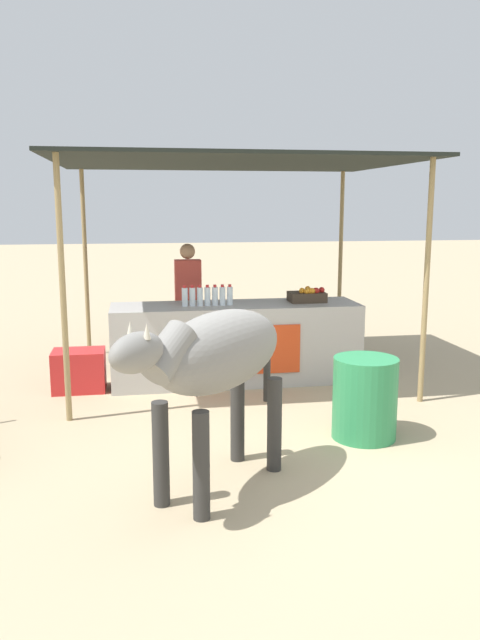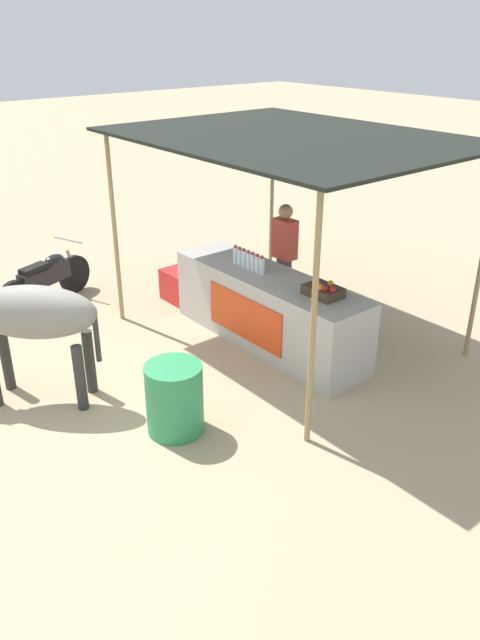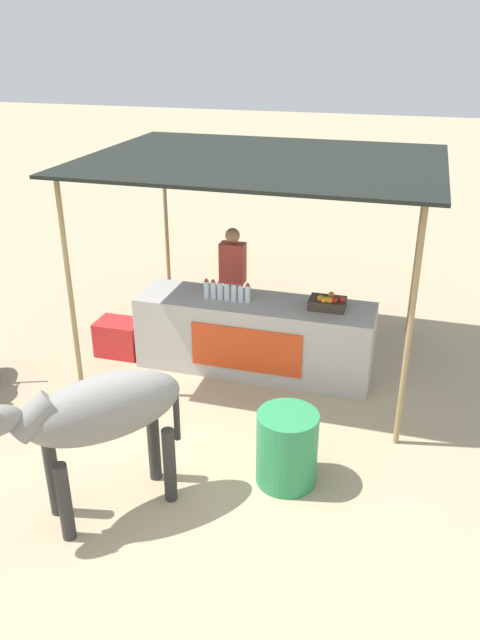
{
  "view_description": "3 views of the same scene",
  "coord_description": "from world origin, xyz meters",
  "px_view_note": "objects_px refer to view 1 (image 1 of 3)",
  "views": [
    {
      "loc": [
        -1.17,
        -5.16,
        2.16
      ],
      "look_at": [
        -0.05,
        1.59,
        0.88
      ],
      "focal_mm": 35.0,
      "sensor_mm": 36.0,
      "label": 1
    },
    {
      "loc": [
        5.52,
        -2.8,
        3.89
      ],
      "look_at": [
        0.46,
        1.34,
        0.75
      ],
      "focal_mm": 35.0,
      "sensor_mm": 36.0,
      "label": 2
    },
    {
      "loc": [
        1.82,
        -4.74,
        4.05
      ],
      "look_at": [
        0.02,
        1.45,
        1.04
      ],
      "focal_mm": 35.0,
      "sensor_mm": 36.0,
      "label": 3
    }
  ],
  "objects_px": {
    "vendor_behind_counter": "(188,305)",
    "fruit_crate": "(308,296)",
    "cow": "(216,359)",
    "cooler_box": "(79,370)",
    "stall_counter": "(236,343)",
    "water_barrel": "(365,398)"
  },
  "relations": [
    {
      "from": "stall_counter",
      "to": "water_barrel",
      "type": "relative_size",
      "value": 3.92
    },
    {
      "from": "vendor_behind_counter",
      "to": "cow",
      "type": "xyz_separation_m",
      "value": [
        -0.1,
        -3.68,
        0.18
      ]
    },
    {
      "from": "stall_counter",
      "to": "cow",
      "type": "height_order",
      "value": "cow"
    },
    {
      "from": "cow",
      "to": "fruit_crate",
      "type": "bearing_deg",
      "value": 62.79
    },
    {
      "from": "cooler_box",
      "to": "fruit_crate",
      "type": "bearing_deg",
      "value": 2.88
    },
    {
      "from": "cow",
      "to": "vendor_behind_counter",
      "type": "bearing_deg",
      "value": 88.43
    },
    {
      "from": "fruit_crate",
      "to": "cooler_box",
      "type": "height_order",
      "value": "fruit_crate"
    },
    {
      "from": "vendor_behind_counter",
      "to": "cooler_box",
      "type": "xyz_separation_m",
      "value": [
        -1.36,
        -0.85,
        -0.61
      ]
    },
    {
      "from": "vendor_behind_counter",
      "to": "fruit_crate",
      "type": "bearing_deg",
      "value": -26.49
    },
    {
      "from": "fruit_crate",
      "to": "cooler_box",
      "type": "xyz_separation_m",
      "value": [
        -2.78,
        -0.14,
        -0.79
      ]
    },
    {
      "from": "vendor_behind_counter",
      "to": "cow",
      "type": "relative_size",
      "value": 1.05
    },
    {
      "from": "fruit_crate",
      "to": "water_barrel",
      "type": "relative_size",
      "value": 0.57
    },
    {
      "from": "fruit_crate",
      "to": "vendor_behind_counter",
      "type": "height_order",
      "value": "vendor_behind_counter"
    },
    {
      "from": "fruit_crate",
      "to": "cow",
      "type": "bearing_deg",
      "value": -117.21
    },
    {
      "from": "water_barrel",
      "to": "cow",
      "type": "xyz_separation_m",
      "value": [
        -1.5,
        -0.85,
        0.65
      ]
    },
    {
      "from": "fruit_crate",
      "to": "water_barrel",
      "type": "distance_m",
      "value": 2.21
    },
    {
      "from": "fruit_crate",
      "to": "vendor_behind_counter",
      "type": "bearing_deg",
      "value": 153.51
    },
    {
      "from": "cooler_box",
      "to": "vendor_behind_counter",
      "type": "bearing_deg",
      "value": 32.04
    },
    {
      "from": "stall_counter",
      "to": "water_barrel",
      "type": "distance_m",
      "value": 2.25
    },
    {
      "from": "stall_counter",
      "to": "water_barrel",
      "type": "height_order",
      "value": "stall_counter"
    },
    {
      "from": "fruit_crate",
      "to": "cow",
      "type": "distance_m",
      "value": 3.34
    },
    {
      "from": "stall_counter",
      "to": "cow",
      "type": "bearing_deg",
      "value": -101.91
    }
  ]
}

